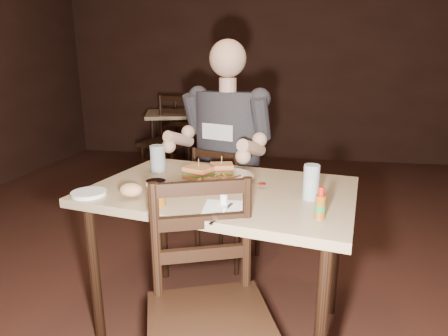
% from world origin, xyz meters
% --- Properties ---
extents(room_shell, '(7.00, 7.00, 7.00)m').
position_xyz_m(room_shell, '(0.00, 0.00, 1.40)').
color(room_shell, black).
rests_on(room_shell, ground).
extents(main_table, '(1.33, 1.01, 0.77)m').
position_xyz_m(main_table, '(-0.04, -0.32, 0.69)').
color(main_table, tan).
rests_on(main_table, ground).
extents(bg_table, '(1.01, 1.01, 0.77)m').
position_xyz_m(bg_table, '(-1.10, 2.50, 0.68)').
color(bg_table, tan).
rests_on(bg_table, ground).
extents(chair_far, '(0.50, 0.52, 0.82)m').
position_xyz_m(chair_far, '(-0.13, 0.39, 0.41)').
color(chair_far, black).
rests_on(chair_far, ground).
extents(chair_near, '(0.57, 0.59, 0.93)m').
position_xyz_m(chair_near, '(0.02, -0.90, 0.46)').
color(chair_near, black).
rests_on(chair_near, ground).
extents(bg_chair_far, '(0.42, 0.45, 0.88)m').
position_xyz_m(bg_chair_far, '(-1.10, 3.05, 0.44)').
color(bg_chair_far, black).
rests_on(bg_chair_far, ground).
extents(bg_chair_near, '(0.56, 0.60, 1.00)m').
position_xyz_m(bg_chair_near, '(-1.10, 1.95, 0.50)').
color(bg_chair_near, black).
rests_on(bg_chair_near, ground).
extents(diner, '(0.74, 0.67, 1.06)m').
position_xyz_m(diner, '(-0.15, 0.34, 0.95)').
color(diner, '#312F34').
rests_on(diner, chair_far).
extents(dinner_plate, '(0.35, 0.35, 0.02)m').
position_xyz_m(dinner_plate, '(-0.06, -0.21, 0.78)').
color(dinner_plate, white).
rests_on(dinner_plate, main_table).
extents(sandwich_left, '(0.16, 0.15, 0.11)m').
position_xyz_m(sandwich_left, '(-0.17, -0.26, 0.84)').
color(sandwich_left, '#B77746').
rests_on(sandwich_left, dinner_plate).
extents(sandwich_right, '(0.13, 0.12, 0.10)m').
position_xyz_m(sandwich_right, '(-0.07, -0.18, 0.84)').
color(sandwich_right, '#B77746').
rests_on(sandwich_right, dinner_plate).
extents(fries_pile, '(0.28, 0.22, 0.04)m').
position_xyz_m(fries_pile, '(-0.05, -0.31, 0.81)').
color(fries_pile, tan).
rests_on(fries_pile, dinner_plate).
extents(ketchup_dollop, '(0.04, 0.04, 0.01)m').
position_xyz_m(ketchup_dollop, '(0.14, -0.31, 0.79)').
color(ketchup_dollop, maroon).
rests_on(ketchup_dollop, dinner_plate).
extents(glass_left, '(0.09, 0.09, 0.15)m').
position_xyz_m(glass_left, '(-0.43, -0.13, 0.84)').
color(glass_left, silver).
rests_on(glass_left, main_table).
extents(glass_right, '(0.08, 0.08, 0.15)m').
position_xyz_m(glass_right, '(0.36, -0.42, 0.85)').
color(glass_right, silver).
rests_on(glass_right, main_table).
extents(hot_sauce, '(0.04, 0.04, 0.12)m').
position_xyz_m(hot_sauce, '(0.39, -0.63, 0.83)').
color(hot_sauce, brown).
rests_on(hot_sauce, main_table).
extents(salt_shaker, '(0.04, 0.04, 0.06)m').
position_xyz_m(salt_shaker, '(0.01, -0.55, 0.80)').
color(salt_shaker, white).
rests_on(salt_shaker, main_table).
extents(syrup_dispenser, '(0.09, 0.09, 0.10)m').
position_xyz_m(syrup_dispenser, '(-0.27, -0.60, 0.82)').
color(syrup_dispenser, brown).
rests_on(syrup_dispenser, main_table).
extents(napkin, '(0.18, 0.17, 0.00)m').
position_xyz_m(napkin, '(0.02, -0.58, 0.77)').
color(napkin, white).
rests_on(napkin, main_table).
extents(knife, '(0.06, 0.22, 0.01)m').
position_xyz_m(knife, '(0.02, -0.66, 0.78)').
color(knife, silver).
rests_on(knife, napkin).
extents(fork, '(0.12, 0.10, 0.00)m').
position_xyz_m(fork, '(0.06, -0.66, 0.78)').
color(fork, silver).
rests_on(fork, napkin).
extents(side_plate, '(0.17, 0.17, 0.01)m').
position_xyz_m(side_plate, '(-0.60, -0.54, 0.78)').
color(side_plate, white).
rests_on(side_plate, main_table).
extents(bread_roll, '(0.11, 0.10, 0.06)m').
position_xyz_m(bread_roll, '(-0.40, -0.55, 0.81)').
color(bread_roll, tan).
rests_on(bread_roll, side_plate).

